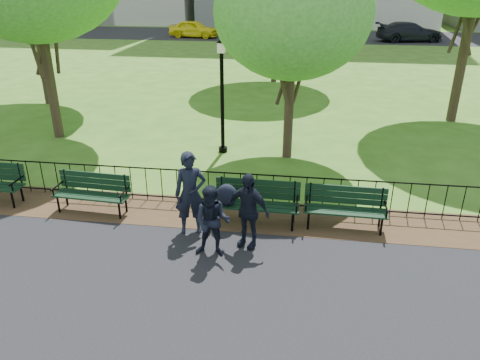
# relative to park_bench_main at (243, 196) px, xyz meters

# --- Properties ---
(ground) EXTENTS (120.00, 120.00, 0.00)m
(ground) POSITION_rel_park_bench_main_xyz_m (-0.38, -1.15, -0.70)
(ground) COLOR #386019
(dirt_strip) EXTENTS (60.00, 1.60, 0.01)m
(dirt_strip) POSITION_rel_park_bench_main_xyz_m (-0.38, 0.35, -0.68)
(dirt_strip) COLOR #372216
(dirt_strip) RESTS_ON ground
(far_street) EXTENTS (70.00, 9.00, 0.01)m
(far_street) POSITION_rel_park_bench_main_xyz_m (-0.38, 33.85, -0.69)
(far_street) COLOR black
(far_street) RESTS_ON ground
(iron_fence) EXTENTS (24.06, 0.06, 1.00)m
(iron_fence) POSITION_rel_park_bench_main_xyz_m (-0.38, 0.85, -0.20)
(iron_fence) COLOR black
(iron_fence) RESTS_ON ground
(park_bench_main) EXTENTS (1.96, 0.64, 1.11)m
(park_bench_main) POSITION_rel_park_bench_main_xyz_m (0.00, 0.00, 0.00)
(park_bench_main) COLOR black
(park_bench_main) RESTS_ON ground
(park_bench_left_a) EXTENTS (1.85, 0.67, 1.03)m
(park_bench_left_a) POSITION_rel_park_bench_main_xyz_m (-3.66, 0.11, -0.10)
(park_bench_left_a) COLOR black
(park_bench_left_a) RESTS_ON ground
(park_bench_right_a) EXTENTS (1.85, 0.62, 1.04)m
(park_bench_right_a) POSITION_rel_park_bench_main_xyz_m (2.30, 0.18, -0.10)
(park_bench_right_a) COLOR black
(park_bench_right_a) RESTS_ON ground
(lamppost) EXTENTS (0.32, 0.32, 3.54)m
(lamppost) POSITION_rel_park_bench_main_xyz_m (-1.27, 4.54, 1.23)
(lamppost) COLOR black
(lamppost) RESTS_ON ground
(tree_near_e) EXTENTS (4.47, 4.47, 6.22)m
(tree_near_e) POSITION_rel_park_bench_main_xyz_m (0.79, 4.42, 3.62)
(tree_near_e) COLOR #2D2116
(tree_near_e) RESTS_ON ground
(person_left) EXTENTS (0.78, 0.61, 1.88)m
(person_left) POSITION_rel_park_bench_main_xyz_m (-1.08, -0.54, 0.26)
(person_left) COLOR black
(person_left) RESTS_ON asphalt_path
(person_mid) EXTENTS (0.75, 0.40, 1.53)m
(person_mid) POSITION_rel_park_bench_main_xyz_m (-0.43, -1.39, 0.08)
(person_mid) COLOR black
(person_mid) RESTS_ON asphalt_path
(person_right) EXTENTS (1.05, 0.72, 1.66)m
(person_right) POSITION_rel_park_bench_main_xyz_m (0.22, -0.92, 0.14)
(person_right) COLOR black
(person_right) RESTS_ON asphalt_path
(taxi) EXTENTS (4.40, 2.28, 1.43)m
(taxi) POSITION_rel_park_bench_main_xyz_m (-8.59, 31.42, 0.03)
(taxi) COLOR yellow
(taxi) RESTS_ON far_street
(sedan_silver) EXTENTS (4.68, 3.01, 1.46)m
(sedan_silver) POSITION_rel_park_bench_main_xyz_m (1.39, 32.02, 0.04)
(sedan_silver) COLOR #A7AAAE
(sedan_silver) RESTS_ON far_street
(sedan_dark) EXTENTS (5.53, 3.14, 1.51)m
(sedan_dark) POSITION_rel_park_bench_main_xyz_m (9.27, 31.52, 0.07)
(sedan_dark) COLOR black
(sedan_dark) RESTS_ON far_street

